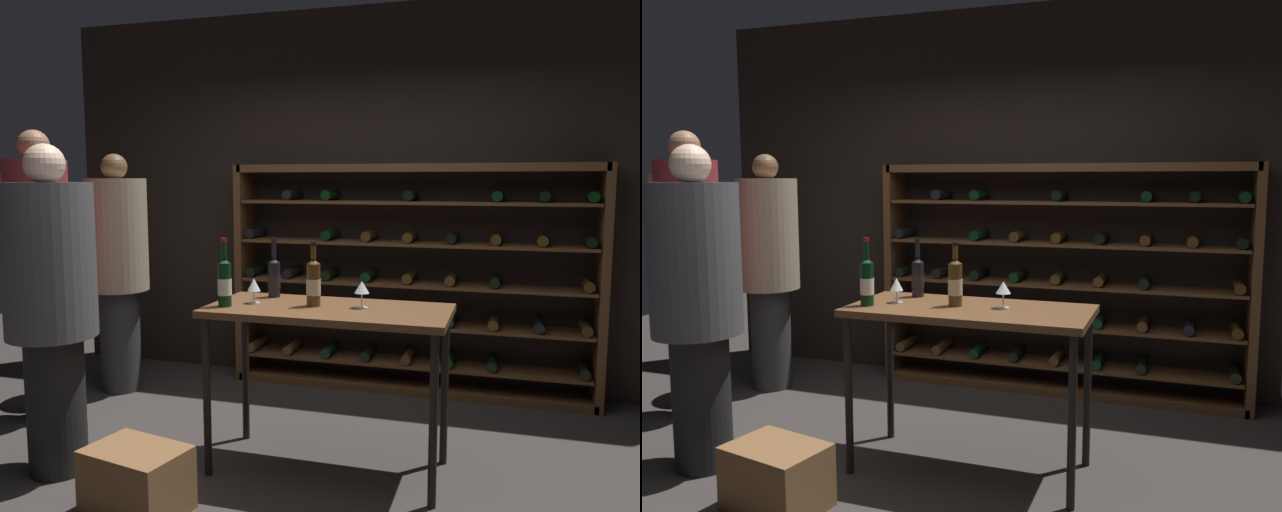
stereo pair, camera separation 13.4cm
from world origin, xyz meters
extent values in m
plane|color=#383330|center=(0.00, 0.00, 0.00)|extent=(9.84, 9.84, 0.00)
cube|color=black|center=(0.00, 1.92, 1.49)|extent=(5.32, 0.10, 2.99)
cube|color=brown|center=(-1.02, 1.71, 0.88)|extent=(0.06, 0.32, 1.76)
cube|color=brown|center=(1.71, 1.71, 0.88)|extent=(0.06, 0.32, 1.76)
cube|color=brown|center=(0.34, 1.71, 1.73)|extent=(2.74, 0.32, 0.06)
cube|color=brown|center=(0.34, 1.71, 0.03)|extent=(2.74, 0.32, 0.06)
cube|color=brown|center=(0.34, 1.71, 0.22)|extent=(2.66, 0.32, 0.02)
cylinder|color=#4C3314|center=(-0.92, 1.71, 0.28)|extent=(0.08, 0.30, 0.08)
cylinder|color=#4C3314|center=(-0.61, 1.71, 0.28)|extent=(0.08, 0.30, 0.08)
cylinder|color=black|center=(-0.29, 1.71, 0.28)|extent=(0.08, 0.30, 0.08)
cylinder|color=black|center=(0.03, 1.71, 0.28)|extent=(0.08, 0.30, 0.08)
cylinder|color=#4C3314|center=(0.34, 1.71, 0.28)|extent=(0.08, 0.30, 0.08)
cylinder|color=black|center=(0.66, 1.71, 0.28)|extent=(0.08, 0.30, 0.08)
cylinder|color=black|center=(0.98, 1.71, 0.28)|extent=(0.08, 0.30, 0.08)
cylinder|color=black|center=(1.61, 1.71, 0.28)|extent=(0.08, 0.30, 0.08)
cube|color=brown|center=(0.34, 1.71, 0.53)|extent=(2.66, 0.32, 0.02)
cylinder|color=#4C3314|center=(-0.92, 1.71, 0.59)|extent=(0.08, 0.30, 0.08)
cylinder|color=#4C3314|center=(-0.61, 1.71, 0.59)|extent=(0.08, 0.30, 0.08)
cylinder|color=black|center=(0.03, 1.71, 0.59)|extent=(0.08, 0.30, 0.08)
cylinder|color=black|center=(0.34, 1.71, 0.59)|extent=(0.08, 0.30, 0.08)
cylinder|color=black|center=(0.66, 1.71, 0.59)|extent=(0.08, 0.30, 0.08)
cylinder|color=#4C3314|center=(0.98, 1.71, 0.59)|extent=(0.08, 0.30, 0.08)
cylinder|color=black|center=(1.29, 1.71, 0.59)|extent=(0.08, 0.30, 0.08)
cylinder|color=#4C3314|center=(1.61, 1.71, 0.59)|extent=(0.08, 0.30, 0.08)
cube|color=brown|center=(0.34, 1.71, 0.84)|extent=(2.66, 0.32, 0.02)
cylinder|color=black|center=(-0.92, 1.71, 0.90)|extent=(0.08, 0.30, 0.08)
cylinder|color=black|center=(-0.61, 1.71, 0.90)|extent=(0.08, 0.30, 0.08)
cylinder|color=black|center=(-0.29, 1.71, 0.90)|extent=(0.08, 0.30, 0.08)
cylinder|color=black|center=(0.03, 1.71, 0.90)|extent=(0.08, 0.30, 0.08)
cylinder|color=#4C3314|center=(0.34, 1.71, 0.90)|extent=(0.08, 0.30, 0.08)
cylinder|color=#4C3314|center=(0.66, 1.71, 0.90)|extent=(0.08, 0.30, 0.08)
cylinder|color=black|center=(0.98, 1.71, 0.90)|extent=(0.08, 0.30, 0.08)
cylinder|color=#4C3314|center=(1.61, 1.71, 0.90)|extent=(0.08, 0.30, 0.08)
cube|color=brown|center=(0.34, 1.71, 1.15)|extent=(2.66, 0.32, 0.02)
cylinder|color=black|center=(-0.92, 1.71, 1.21)|extent=(0.08, 0.30, 0.08)
cylinder|color=black|center=(-0.29, 1.71, 1.21)|extent=(0.08, 0.30, 0.08)
cylinder|color=#4C3314|center=(0.03, 1.71, 1.21)|extent=(0.08, 0.30, 0.08)
cylinder|color=#4C3314|center=(0.34, 1.71, 1.21)|extent=(0.08, 0.30, 0.08)
cylinder|color=black|center=(0.66, 1.71, 1.21)|extent=(0.08, 0.30, 0.08)
cylinder|color=#4C3314|center=(0.98, 1.71, 1.21)|extent=(0.08, 0.30, 0.08)
cylinder|color=#4C3314|center=(1.29, 1.71, 1.21)|extent=(0.08, 0.30, 0.08)
cylinder|color=black|center=(1.61, 1.71, 1.21)|extent=(0.08, 0.30, 0.08)
cube|color=brown|center=(0.34, 1.71, 1.47)|extent=(2.66, 0.32, 0.02)
cylinder|color=black|center=(-0.61, 1.71, 1.52)|extent=(0.08, 0.30, 0.08)
cylinder|color=black|center=(-0.29, 1.71, 1.52)|extent=(0.08, 0.30, 0.08)
cylinder|color=black|center=(0.34, 1.71, 1.52)|extent=(0.08, 0.30, 0.08)
cylinder|color=black|center=(0.98, 1.71, 1.52)|extent=(0.08, 0.30, 0.08)
cylinder|color=black|center=(1.29, 1.71, 1.52)|extent=(0.08, 0.30, 0.08)
cylinder|color=black|center=(1.61, 1.71, 1.52)|extent=(0.08, 0.30, 0.08)
cube|color=brown|center=(0.13, 0.21, 0.92)|extent=(1.34, 0.63, 0.04)
cylinder|color=black|center=(-0.49, -0.05, 0.45)|extent=(0.04, 0.04, 0.90)
cylinder|color=black|center=(0.75, -0.05, 0.45)|extent=(0.04, 0.04, 0.90)
cylinder|color=black|center=(-0.49, 0.47, 0.45)|extent=(0.04, 0.04, 0.90)
cylinder|color=black|center=(0.75, 0.47, 0.45)|extent=(0.04, 0.04, 0.90)
cylinder|color=black|center=(-1.32, -0.26, 0.39)|extent=(0.32, 0.32, 0.78)
cylinder|color=#4C4C51|center=(-1.32, -0.26, 1.20)|extent=(0.49, 0.49, 0.84)
sphere|color=beige|center=(-1.32, -0.26, 1.72)|extent=(0.22, 0.22, 0.22)
cylinder|color=black|center=(-1.96, 0.40, 0.42)|extent=(0.27, 0.27, 0.85)
cylinder|color=#9E2D33|center=(-1.96, 0.40, 1.31)|extent=(0.41, 0.41, 0.92)
sphere|color=#AD7A5B|center=(-1.96, 0.40, 1.86)|extent=(0.21, 0.21, 0.21)
cube|color=olive|center=(-2.08, 0.23, 1.42)|extent=(0.04, 0.04, 0.52)
cylinder|color=#323232|center=(-1.82, 1.08, 0.40)|extent=(0.30, 0.30, 0.79)
cylinder|color=tan|center=(-1.82, 1.08, 1.22)|extent=(0.47, 0.47, 0.86)
sphere|color=brown|center=(-1.82, 1.08, 1.74)|extent=(0.20, 0.20, 0.20)
cube|color=brown|center=(-0.65, -0.51, 0.16)|extent=(0.54, 0.43, 0.32)
cylinder|color=black|center=(-0.27, 0.42, 1.04)|extent=(0.07, 0.07, 0.21)
cone|color=black|center=(-0.27, 0.42, 1.16)|extent=(0.07, 0.07, 0.03)
cylinder|color=black|center=(-0.27, 0.42, 1.22)|extent=(0.03, 0.03, 0.10)
cylinder|color=black|center=(-0.27, 0.42, 1.28)|extent=(0.03, 0.03, 0.02)
cylinder|color=black|center=(-0.27, 0.42, 1.03)|extent=(0.08, 0.08, 0.08)
cylinder|color=#4C3314|center=(0.04, 0.22, 1.06)|extent=(0.08, 0.08, 0.24)
cone|color=#4C3314|center=(0.04, 0.22, 1.19)|extent=(0.08, 0.08, 0.03)
cylinder|color=#4C3314|center=(0.04, 0.22, 1.24)|extent=(0.03, 0.03, 0.08)
cylinder|color=black|center=(0.04, 0.22, 1.29)|extent=(0.03, 0.03, 0.02)
cylinder|color=#C6B28C|center=(0.04, 0.22, 1.04)|extent=(0.08, 0.08, 0.09)
cylinder|color=black|center=(-0.43, 0.07, 1.06)|extent=(0.08, 0.08, 0.24)
cone|color=black|center=(-0.43, 0.07, 1.19)|extent=(0.08, 0.08, 0.03)
cylinder|color=black|center=(-0.43, 0.07, 1.25)|extent=(0.03, 0.03, 0.09)
cylinder|color=maroon|center=(-0.43, 0.07, 1.31)|extent=(0.03, 0.03, 0.02)
cylinder|color=silver|center=(-0.43, 0.07, 1.05)|extent=(0.08, 0.08, 0.09)
cylinder|color=silver|center=(-0.31, 0.20, 0.94)|extent=(0.07, 0.07, 0.00)
cylinder|color=silver|center=(-0.31, 0.20, 0.97)|extent=(0.01, 0.01, 0.07)
cone|color=silver|center=(-0.31, 0.20, 1.04)|extent=(0.08, 0.08, 0.07)
cylinder|color=#590A14|center=(-0.31, 0.20, 1.03)|extent=(0.04, 0.04, 0.03)
cylinder|color=silver|center=(0.31, 0.25, 0.94)|extent=(0.07, 0.07, 0.00)
cylinder|color=silver|center=(0.31, 0.25, 0.98)|extent=(0.01, 0.01, 0.08)
cone|color=silver|center=(0.31, 0.25, 1.05)|extent=(0.08, 0.08, 0.07)
cylinder|color=#590A14|center=(0.31, 0.25, 1.04)|extent=(0.05, 0.05, 0.02)
camera|label=1|loc=(1.09, -3.10, 1.63)|focal=35.66mm
camera|label=2|loc=(1.22, -3.06, 1.63)|focal=35.66mm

